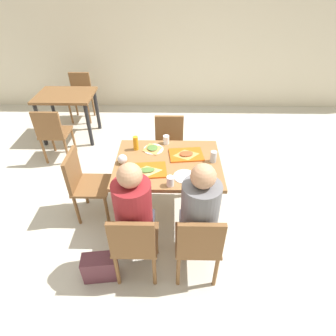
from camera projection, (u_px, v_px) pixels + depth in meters
ground_plane at (168, 214)px, 3.32m from camera, size 10.00×10.00×0.02m
back_wall at (171, 34)px, 5.03m from camera, size 10.00×0.10×2.80m
main_table at (168, 170)px, 2.91m from camera, size 1.11×0.88×0.77m
chair_near_left at (134, 242)px, 2.36m from camera, size 0.40×0.40×0.85m
chair_near_right at (198, 243)px, 2.35m from camera, size 0.40×0.40×0.85m
chair_far_side at (169, 143)px, 3.67m from camera, size 0.40×0.40×0.85m
chair_left_end at (84, 181)px, 3.03m from camera, size 0.40×0.40×0.85m
person_in_red at (134, 211)px, 2.33m from camera, size 0.32×0.42×1.26m
person_in_brown_jacket at (199, 212)px, 2.32m from camera, size 0.32×0.42×1.26m
tray_red_near at (148, 170)px, 2.73m from camera, size 0.39×0.30×0.02m
tray_red_far at (186, 155)px, 2.95m from camera, size 0.39×0.30×0.02m
paper_plate_center at (154, 149)px, 3.04m from camera, size 0.22×0.22×0.01m
paper_plate_near_edge at (185, 176)px, 2.65m from camera, size 0.22×0.22×0.01m
pizza_slice_a at (147, 170)px, 2.70m from camera, size 0.24×0.15×0.02m
pizza_slice_b at (186, 154)px, 2.93m from camera, size 0.23×0.18×0.02m
pizza_slice_c at (152, 148)px, 3.04m from camera, size 0.22×0.23×0.02m
plastic_cup_a at (166, 140)px, 3.12m from camera, size 0.07×0.07×0.10m
plastic_cup_b at (170, 181)px, 2.52m from camera, size 0.07×0.07×0.10m
soda_can at (213, 157)px, 2.83m from camera, size 0.07×0.07×0.12m
condiment_bottle at (136, 143)px, 3.00m from camera, size 0.06×0.06×0.16m
foil_bundle at (122, 159)px, 2.81m from camera, size 0.10×0.10×0.10m
handbag at (100, 267)px, 2.57m from camera, size 0.34×0.20×0.28m
background_table at (67, 102)px, 4.42m from camera, size 0.90×0.70×0.77m
background_chair_near at (53, 132)px, 3.92m from camera, size 0.40×0.40×0.85m
background_chair_far at (81, 93)px, 5.09m from camera, size 0.40×0.40×0.85m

